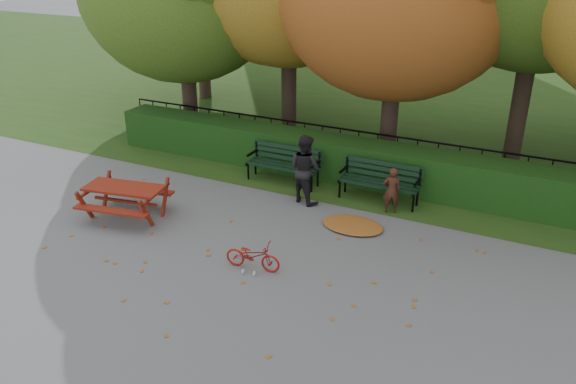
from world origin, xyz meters
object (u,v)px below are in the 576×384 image
at_px(picnic_table, 125,193).
at_px(bicycle, 253,256).
at_px(bench_left, 284,161).
at_px(child, 392,190).
at_px(bench_right, 380,179).
at_px(adult, 305,169).

xyz_separation_m(picnic_table, bicycle, (3.43, -0.61, -0.28)).
xyz_separation_m(bench_left, child, (2.81, -0.50, -0.00)).
bearing_deg(child, bench_left, -32.09).
bearing_deg(picnic_table, bicycle, -20.65).
bearing_deg(child, picnic_table, 6.50).
bearing_deg(bench_right, bicycle, -106.45).
distance_m(bench_right, adult, 1.71).
distance_m(bench_left, child, 2.86).
distance_m(bench_left, adult, 1.24).
height_order(bench_right, bicycle, bench_right).
relative_size(bench_left, child, 1.74).
bearing_deg(bicycle, adult, -0.30).
height_order(child, adult, adult).
relative_size(picnic_table, bicycle, 1.81).
bearing_deg(picnic_table, bench_right, 24.50).
xyz_separation_m(bench_left, picnic_table, (-2.15, -3.19, 0.03)).
bearing_deg(adult, picnic_table, 57.36).
xyz_separation_m(bench_left, bench_right, (2.40, 0.00, 0.00)).
height_order(bench_right, adult, adult).
relative_size(child, bicycle, 1.01).
bearing_deg(adult, bicycle, 116.26).
relative_size(picnic_table, child, 1.79).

